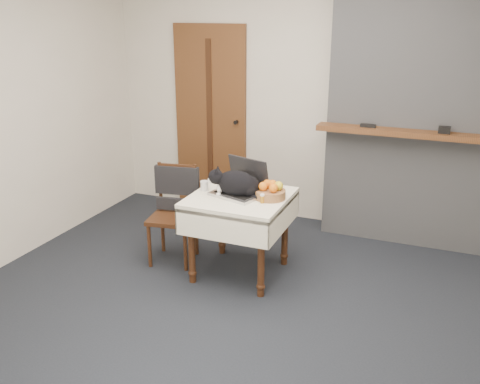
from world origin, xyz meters
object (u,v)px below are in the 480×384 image
(side_table, at_px, (240,209))
(cream_jar, at_px, (205,186))
(laptop, at_px, (241,186))
(fruit_basket, at_px, (270,192))
(door, at_px, (211,119))
(pill_bottle, at_px, (262,198))
(cat, at_px, (238,184))
(chair, at_px, (175,200))

(side_table, xyz_separation_m, cream_jar, (-0.33, 0.01, 0.15))
(laptop, distance_m, fruit_basket, 0.26)
(door, xyz_separation_m, side_table, (0.92, -1.41, -0.41))
(side_table, distance_m, laptop, 0.19)
(door, height_order, side_table, door)
(side_table, relative_size, laptop, 1.65)
(side_table, height_order, pill_bottle, pill_bottle)
(cat, relative_size, pill_bottle, 7.04)
(cat, height_order, cream_jar, cat)
(door, relative_size, chair, 2.32)
(chair, bearing_deg, cream_jar, -21.71)
(laptop, relative_size, cat, 0.91)
(side_table, xyz_separation_m, fruit_basket, (0.25, 0.03, 0.17))
(cat, relative_size, cream_jar, 6.46)
(door, distance_m, laptop, 1.66)
(laptop, bearing_deg, door, 141.30)
(cat, bearing_deg, door, 108.18)
(pill_bottle, relative_size, fruit_basket, 0.30)
(door, bearing_deg, fruit_basket, -49.59)
(door, distance_m, cat, 1.71)
(cat, bearing_deg, laptop, 70.24)
(fruit_basket, bearing_deg, laptop, 177.56)
(cream_jar, height_order, fruit_basket, fruit_basket)
(pill_bottle, bearing_deg, door, 127.38)
(cat, height_order, fruit_basket, cat)
(cat, distance_m, cream_jar, 0.32)
(side_table, height_order, cream_jar, cream_jar)
(laptop, height_order, cat, laptop)
(cream_jar, distance_m, fruit_basket, 0.58)
(pill_bottle, height_order, chair, chair)
(door, relative_size, pill_bottle, 27.17)
(cream_jar, bearing_deg, fruit_basket, 2.13)
(side_table, distance_m, cat, 0.22)
(door, bearing_deg, cream_jar, -66.89)
(door, distance_m, chair, 1.43)
(cat, xyz_separation_m, pill_bottle, (0.24, -0.07, -0.07))
(chair, bearing_deg, cat, -18.84)
(side_table, bearing_deg, fruit_basket, 7.91)
(door, height_order, chair, door)
(door, relative_size, fruit_basket, 8.04)
(fruit_basket, bearing_deg, door, 130.41)
(door, distance_m, fruit_basket, 1.83)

